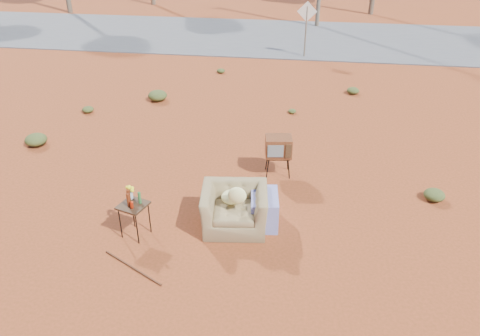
# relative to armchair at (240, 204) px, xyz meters

# --- Properties ---
(ground) EXTENTS (140.00, 140.00, 0.00)m
(ground) POSITION_rel_armchair_xyz_m (-0.55, -0.32, -0.51)
(ground) COLOR #94391D
(ground) RESTS_ON ground
(highway) EXTENTS (140.00, 7.00, 0.04)m
(highway) POSITION_rel_armchair_xyz_m (-0.55, 14.68, -0.49)
(highway) COLOR #565659
(highway) RESTS_ON ground
(armchair) EXTENTS (1.53, 1.09, 1.09)m
(armchair) POSITION_rel_armchair_xyz_m (0.00, 0.00, 0.00)
(armchair) COLOR olive
(armchair) RESTS_ON ground
(tv_unit) EXTENTS (0.65, 0.55, 0.95)m
(tv_unit) POSITION_rel_armchair_xyz_m (0.57, 2.08, 0.20)
(tv_unit) COLOR black
(tv_unit) RESTS_ON ground
(side_table) EXTENTS (0.60, 0.60, 0.97)m
(side_table) POSITION_rel_armchair_xyz_m (-1.93, -0.55, 0.21)
(side_table) COLOR #362213
(side_table) RESTS_ON ground
(rusty_bar) EXTENTS (1.24, 0.72, 0.04)m
(rusty_bar) POSITION_rel_armchair_xyz_m (-1.66, -1.51, -0.49)
(rusty_bar) COLOR #522816
(rusty_bar) RESTS_ON ground
(road_sign) EXTENTS (0.78, 0.06, 2.19)m
(road_sign) POSITION_rel_armchair_xyz_m (0.95, 11.68, 0.99)
(road_sign) COLOR brown
(road_sign) RESTS_ON ground
(scrub_patch) EXTENTS (17.49, 8.07, 0.33)m
(scrub_patch) POSITION_rel_armchair_xyz_m (-1.37, 4.09, -0.37)
(scrub_patch) COLOR #434B20
(scrub_patch) RESTS_ON ground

